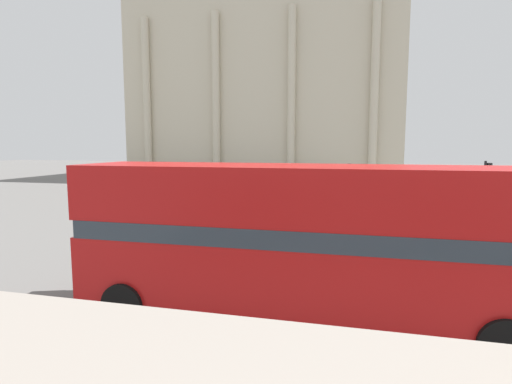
{
  "coord_description": "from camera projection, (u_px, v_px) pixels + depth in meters",
  "views": [
    {
      "loc": [
        -0.09,
        -2.58,
        4.45
      ],
      "look_at": [
        -4.34,
        14.91,
        2.34
      ],
      "focal_mm": 28.0,
      "sensor_mm": 36.0,
      "label": 1
    }
  ],
  "objects": [
    {
      "name": "pedestrian_blue",
      "position": [
        348.0,
        186.0,
        33.55
      ],
      "size": [
        0.32,
        0.32,
        1.82
      ],
      "rotation": [
        0.0,
        0.0,
        4.97
      ],
      "color": "#282B33",
      "rests_on": "ground_plane"
    },
    {
      "name": "plaza_building_left",
      "position": [
        267.0,
        89.0,
        52.75
      ],
      "size": [
        34.06,
        15.48,
        23.68
      ],
      "color": "beige",
      "rests_on": "ground_plane"
    },
    {
      "name": "pedestrian_yellow",
      "position": [
        280.0,
        186.0,
        34.08
      ],
      "size": [
        0.32,
        0.32,
        1.69
      ],
      "rotation": [
        0.0,
        0.0,
        6.24
      ],
      "color": "#282B33",
      "rests_on": "ground_plane"
    },
    {
      "name": "traffic_light_near",
      "position": [
        351.0,
        205.0,
        12.88
      ],
      "size": [
        0.42,
        0.24,
        3.87
      ],
      "color": "black",
      "rests_on": "ground_plane"
    },
    {
      "name": "double_decker_bus",
      "position": [
        301.0,
        236.0,
        9.77
      ],
      "size": [
        11.22,
        2.64,
        3.96
      ],
      "rotation": [
        0.0,
        0.0,
        -0.0
      ],
      "color": "black",
      "rests_on": "ground_plane"
    },
    {
      "name": "traffic_light_mid",
      "position": [
        486.0,
        186.0,
        20.04
      ],
      "size": [
        0.42,
        0.24,
        3.68
      ],
      "color": "black",
      "rests_on": "ground_plane"
    }
  ]
}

